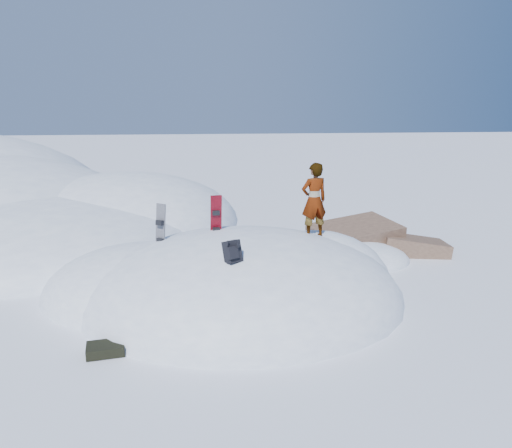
{
  "coord_description": "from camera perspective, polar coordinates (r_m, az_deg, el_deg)",
  "views": [
    {
      "loc": [
        -0.92,
        -10.19,
        4.19
      ],
      "look_at": [
        0.33,
        0.3,
        1.62
      ],
      "focal_mm": 35.0,
      "sensor_mm": 36.0,
      "label": 1
    }
  ],
  "objects": [
    {
      "name": "gear_pile",
      "position": [
        9.17,
        -16.5,
        -13.35
      ],
      "size": [
        0.84,
        0.64,
        0.22
      ],
      "rotation": [
        0.0,
        0.0,
        0.16
      ],
      "color": "black",
      "rests_on": "ground"
    },
    {
      "name": "snow_mound",
      "position": [
        11.27,
        -2.51,
        -8.17
      ],
      "size": [
        8.0,
        6.0,
        3.0
      ],
      "color": "white",
      "rests_on": "ground"
    },
    {
      "name": "ground",
      "position": [
        11.06,
        -1.51,
        -8.6
      ],
      "size": [
        120.0,
        120.0,
        0.0
      ],
      "primitive_type": "plane",
      "color": "white",
      "rests_on": "ground"
    },
    {
      "name": "snowboard_red",
      "position": [
        11.05,
        -4.59,
        0.1
      ],
      "size": [
        0.27,
        0.26,
        1.31
      ],
      "rotation": [
        0.0,
        0.0,
        0.13
      ],
      "color": "#AD091D",
      "rests_on": "snow_mound"
    },
    {
      "name": "rock_outcrop",
      "position": [
        14.61,
        12.07,
        -3.25
      ],
      "size": [
        4.68,
        4.41,
        1.68
      ],
      "color": "brown",
      "rests_on": "ground"
    },
    {
      "name": "snowboard_dark",
      "position": [
        11.06,
        -10.88,
        -1.06
      ],
      "size": [
        0.3,
        0.28,
        1.33
      ],
      "rotation": [
        0.0,
        0.0,
        -0.67
      ],
      "color": "black",
      "rests_on": "snow_mound"
    },
    {
      "name": "backpack",
      "position": [
        9.27,
        -2.71,
        -3.17
      ],
      "size": [
        0.41,
        0.45,
        0.48
      ],
      "rotation": [
        0.0,
        0.0,
        0.56
      ],
      "color": "black",
      "rests_on": "snow_mound"
    },
    {
      "name": "person",
      "position": [
        11.3,
        6.65,
        2.69
      ],
      "size": [
        0.71,
        0.55,
        1.71
      ],
      "primitive_type": "imported",
      "rotation": [
        0.0,
        0.0,
        3.4
      ],
      "color": "slate",
      "rests_on": "snow_mound"
    }
  ]
}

